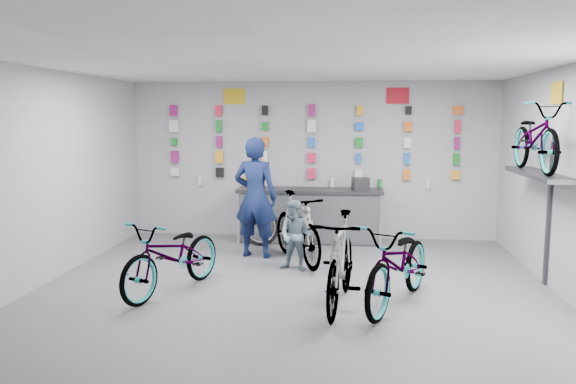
# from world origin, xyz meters

# --- Properties ---
(floor) EXTENTS (8.00, 8.00, 0.00)m
(floor) POSITION_xyz_m (0.00, 0.00, 0.00)
(floor) COLOR #505055
(floor) RESTS_ON ground
(ceiling) EXTENTS (8.00, 8.00, 0.00)m
(ceiling) POSITION_xyz_m (0.00, 0.00, 3.00)
(ceiling) COLOR white
(ceiling) RESTS_ON wall_back
(wall_back) EXTENTS (7.00, 0.00, 7.00)m
(wall_back) POSITION_xyz_m (0.00, 4.00, 1.50)
(wall_back) COLOR #AAAAAC
(wall_back) RESTS_ON floor
(wall_front) EXTENTS (7.00, 0.00, 7.00)m
(wall_front) POSITION_xyz_m (0.00, -4.00, 1.50)
(wall_front) COLOR #AAAAAC
(wall_front) RESTS_ON floor
(wall_left) EXTENTS (0.00, 8.00, 8.00)m
(wall_left) POSITION_xyz_m (-3.50, 0.00, 1.50)
(wall_left) COLOR #AAAAAC
(wall_left) RESTS_ON floor
(counter) EXTENTS (2.70, 0.66, 1.00)m
(counter) POSITION_xyz_m (0.00, 3.54, 0.49)
(counter) COLOR black
(counter) RESTS_ON floor
(merch_wall) EXTENTS (5.58, 0.08, 1.56)m
(merch_wall) POSITION_xyz_m (-0.07, 3.93, 1.80)
(merch_wall) COLOR white
(merch_wall) RESTS_ON wall_back
(wall_bracket) EXTENTS (0.39, 1.90, 2.00)m
(wall_bracket) POSITION_xyz_m (3.33, 1.20, 1.46)
(wall_bracket) COLOR #333338
(wall_bracket) RESTS_ON wall_right
(sign_left) EXTENTS (0.42, 0.02, 0.30)m
(sign_left) POSITION_xyz_m (-1.50, 3.98, 2.72)
(sign_left) COLOR gold
(sign_left) RESTS_ON wall_back
(sign_right) EXTENTS (0.42, 0.02, 0.30)m
(sign_right) POSITION_xyz_m (1.60, 3.98, 2.72)
(sign_right) COLOR red
(sign_right) RESTS_ON wall_back
(sign_side) EXTENTS (0.02, 0.40, 0.30)m
(sign_side) POSITION_xyz_m (3.48, 1.20, 2.65)
(sign_side) COLOR gold
(sign_side) RESTS_ON wall_right
(bike_left) EXTENTS (1.33, 2.03, 1.01)m
(bike_left) POSITION_xyz_m (-1.58, 0.28, 0.50)
(bike_left) COLOR gray
(bike_left) RESTS_ON floor
(bike_center) EXTENTS (0.78, 1.99, 1.16)m
(bike_center) POSITION_xyz_m (0.65, -0.06, 0.58)
(bike_center) COLOR gray
(bike_center) RESTS_ON floor
(bike_right) EXTENTS (1.47, 2.15, 1.07)m
(bike_right) POSITION_xyz_m (1.37, 0.06, 0.54)
(bike_right) COLOR gray
(bike_right) RESTS_ON floor
(bike_service) EXTENTS (1.34, 1.93, 1.14)m
(bike_service) POSITION_xyz_m (-0.09, 2.02, 0.57)
(bike_service) COLOR gray
(bike_service) RESTS_ON floor
(bike_wall) EXTENTS (0.63, 1.80, 0.95)m
(bike_wall) POSITION_xyz_m (3.25, 1.20, 2.05)
(bike_wall) COLOR gray
(bike_wall) RESTS_ON wall_bracket
(clerk) EXTENTS (0.81, 0.60, 2.01)m
(clerk) POSITION_xyz_m (-0.81, 2.31, 1.01)
(clerk) COLOR #101B43
(clerk) RESTS_ON floor
(customer) EXTENTS (0.62, 0.54, 1.09)m
(customer) POSITION_xyz_m (-0.06, 1.53, 0.54)
(customer) COLOR slate
(customer) RESTS_ON floor
(spare_wheel) EXTENTS (0.68, 0.27, 0.66)m
(spare_wheel) POSITION_xyz_m (-0.86, 3.17, 0.32)
(spare_wheel) COLOR black
(spare_wheel) RESTS_ON floor
(register) EXTENTS (0.34, 0.35, 0.22)m
(register) POSITION_xyz_m (0.93, 3.55, 1.11)
(register) COLOR black
(register) RESTS_ON counter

